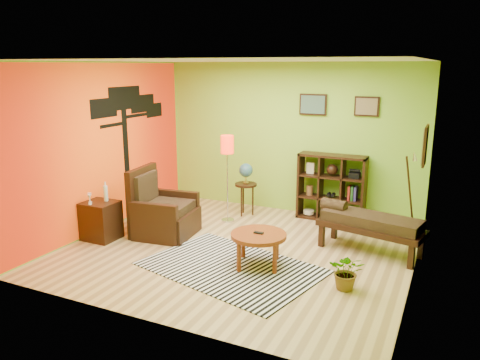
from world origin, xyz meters
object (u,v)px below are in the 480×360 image
at_px(coffee_table, 259,238).
at_px(floor_lamp, 227,152).
at_px(potted_plant, 347,275).
at_px(bench, 368,223).
at_px(globe_table, 246,176).
at_px(cube_shelf, 332,188).
at_px(side_cabinet, 101,220).
at_px(armchair, 162,215).

xyz_separation_m(coffee_table, floor_lamp, (-1.26, 1.55, 0.85)).
height_order(coffee_table, potted_plant, coffee_table).
bearing_deg(bench, globe_table, 160.38).
relative_size(floor_lamp, cube_shelf, 1.30).
xyz_separation_m(coffee_table, side_cabinet, (-2.70, -0.11, -0.10)).
bearing_deg(coffee_table, cube_shelf, 80.37).
bearing_deg(potted_plant, armchair, 168.18).
distance_m(globe_table, cube_shelf, 1.58).
distance_m(side_cabinet, potted_plant, 3.99).
bearing_deg(potted_plant, bench, 89.99).
bearing_deg(cube_shelf, bench, -55.23).
height_order(coffee_table, bench, bench).
relative_size(globe_table, bench, 0.60).
bearing_deg(side_cabinet, coffee_table, 2.38).
height_order(side_cabinet, bench, side_cabinet).
xyz_separation_m(floor_lamp, potted_plant, (2.54, -1.74, -1.07)).
bearing_deg(globe_table, coffee_table, -61.18).
height_order(cube_shelf, bench, cube_shelf).
height_order(side_cabinet, globe_table, globe_table).
height_order(globe_table, cube_shelf, cube_shelf).
bearing_deg(floor_lamp, cube_shelf, 27.39).
bearing_deg(coffee_table, globe_table, 118.82).
relative_size(side_cabinet, globe_table, 0.95).
xyz_separation_m(cube_shelf, bench, (0.87, -1.25, -0.14)).
bearing_deg(armchair, potted_plant, -11.82).
height_order(coffee_table, globe_table, globe_table).
bearing_deg(floor_lamp, coffee_table, -51.00).
relative_size(side_cabinet, cube_shelf, 0.78).
xyz_separation_m(coffee_table, bench, (1.28, 1.16, 0.05)).
distance_m(coffee_table, bench, 1.73).
xyz_separation_m(side_cabinet, floor_lamp, (1.45, 1.66, 0.94)).
relative_size(globe_table, cube_shelf, 0.82).
distance_m(armchair, potted_plant, 3.29).
relative_size(floor_lamp, potted_plant, 3.24).
xyz_separation_m(coffee_table, potted_plant, (1.28, -0.19, -0.22)).
bearing_deg(cube_shelf, coffee_table, -99.63).
distance_m(floor_lamp, potted_plant, 3.26).
bearing_deg(side_cabinet, cube_shelf, 39.07).
distance_m(coffee_table, armchair, 2.00).
bearing_deg(coffee_table, armchair, 165.90).
bearing_deg(cube_shelf, armchair, -140.68).
height_order(coffee_table, floor_lamp, floor_lamp).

